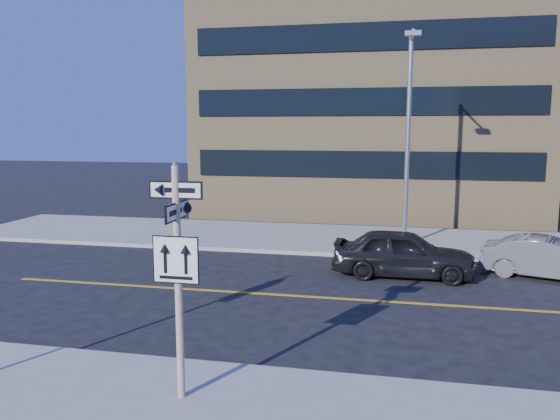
% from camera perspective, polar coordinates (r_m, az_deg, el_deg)
% --- Properties ---
extents(ground, '(120.00, 120.00, 0.00)m').
position_cam_1_polar(ground, '(12.32, -5.75, -14.18)').
color(ground, black).
rests_on(ground, ground).
extents(sign_pole, '(0.92, 0.92, 4.06)m').
position_cam_1_polar(sign_pole, '(9.30, -10.64, -6.02)').
color(sign_pole, white).
rests_on(sign_pole, near_sidewalk).
extents(parked_car_a, '(1.87, 4.53, 1.54)m').
position_cam_1_polar(parked_car_a, '(18.04, 12.76, -4.41)').
color(parked_car_a, black).
rests_on(parked_car_a, ground).
extents(parked_car_b, '(2.57, 4.23, 1.32)m').
position_cam_1_polar(parked_car_b, '(19.34, 26.26, -4.55)').
color(parked_car_b, slate).
rests_on(parked_car_b, ground).
extents(streetlight_a, '(0.55, 2.25, 8.00)m').
position_cam_1_polar(streetlight_a, '(21.59, 13.27, 8.35)').
color(streetlight_a, gray).
rests_on(streetlight_a, far_sidewalk).
extents(building_brick, '(18.00, 18.00, 18.00)m').
position_cam_1_polar(building_brick, '(36.10, 9.64, 15.21)').
color(building_brick, tan).
rests_on(building_brick, ground).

